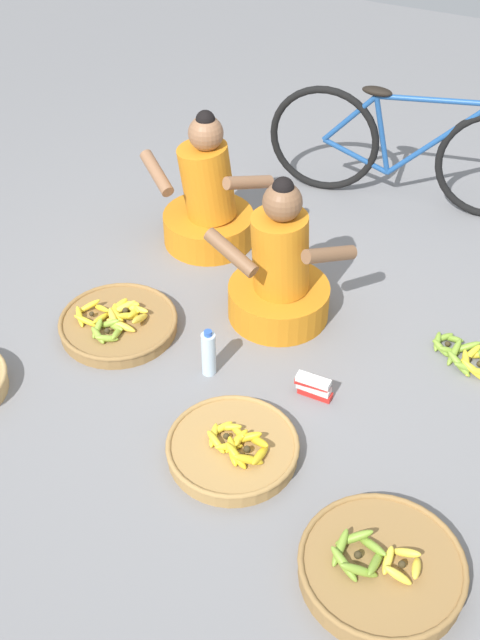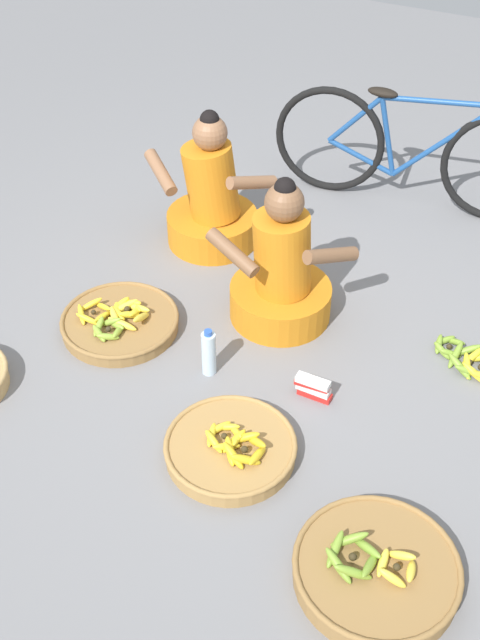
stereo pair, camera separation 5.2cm
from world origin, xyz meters
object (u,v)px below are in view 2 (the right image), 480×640
banana_basket_back_right (376,570)px  banana_basket_near_bicycle (120,322)px  vendor_woman_behind (212,202)px  vendor_woman_front (281,275)px  bicycle_leaning (412,152)px  loose_bananas_front_left (469,360)px  water_bottle (209,353)px  banana_basket_back_center (231,448)px  packet_carton_stack (313,387)px

banana_basket_back_right → banana_basket_near_bicycle: (-1.63, 0.78, -0.01)m
vendor_woman_behind → banana_basket_near_bicycle: (-0.05, -0.90, -0.22)m
vendor_woman_front → bicycle_leaning: size_ratio=0.48×
vendor_woman_front → loose_bananas_front_left: bearing=4.0°
vendor_woman_behind → loose_bananas_front_left: 1.66m
water_bottle → banana_basket_back_right: bearing=-33.1°
banana_basket_back_center → bicycle_leaning: bearing=88.7°
loose_bananas_front_left → water_bottle: bearing=-151.1°
packet_carton_stack → bicycle_leaning: bearing=94.1°
loose_bananas_front_left → water_bottle: (-1.10, -0.60, 0.09)m
vendor_woman_behind → water_bottle: 1.11m
packet_carton_stack → water_bottle: bearing=-172.1°
vendor_woman_front → banana_basket_back_center: 0.99m
banana_basket_back_center → banana_basket_back_right: bearing=-21.0°
vendor_woman_behind → water_bottle: size_ratio=3.13×
vendor_woman_front → loose_bananas_front_left: (0.97, 0.07, -0.23)m
bicycle_leaning → vendor_woman_behind: bearing=-134.8°
bicycle_leaning → banana_basket_back_right: bearing=-74.7°
vendor_woman_behind → bicycle_leaning: size_ratio=0.48×
vendor_woman_behind → bicycle_leaning: bearing=45.2°
banana_basket_near_bicycle → banana_basket_back_right: bearing=-25.5°
bicycle_leaning → water_bottle: bicycle_leaning is taller
vendor_woman_front → banana_basket_back_center: bearing=-78.2°
banana_basket_near_bicycle → packet_carton_stack: bearing=-0.3°
vendor_woman_behind → packet_carton_stack: vendor_woman_behind is taller
vendor_woman_behind → packet_carton_stack: 1.37m
vendor_woman_front → banana_basket_back_center: (0.20, -0.95, -0.21)m
banana_basket_near_bicycle → bicycle_leaning: bearing=62.5°
vendor_woman_front → packet_carton_stack: size_ratio=4.50×
bicycle_leaning → banana_basket_back_right: (0.70, -2.56, -0.30)m
vendor_woman_front → packet_carton_stack: vendor_woman_front is taller
packet_carton_stack → banana_basket_near_bicycle: bearing=179.7°
bicycle_leaning → vendor_woman_front: bearing=-100.7°
water_bottle → bicycle_leaning: bearing=78.6°
bicycle_leaning → banana_basket_near_bicycle: (-0.93, -1.79, -0.31)m
loose_bananas_front_left → vendor_woman_behind: bearing=166.9°
banana_basket_back_center → water_bottle: (-0.33, 0.41, 0.08)m
vendor_woman_front → banana_basket_back_center: size_ratio=1.41×
banana_basket_near_bicycle → water_bottle: water_bottle is taller
vendor_woman_behind → banana_basket_back_center: 1.63m
vendor_woman_behind → loose_bananas_front_left: size_ratio=2.18×
loose_bananas_front_left → packet_carton_stack: 0.80m
banana_basket_back_center → water_bottle: size_ratio=2.20×
banana_basket_back_center → water_bottle: water_bottle is taller
banana_basket_back_right → water_bottle: 1.29m
loose_bananas_front_left → water_bottle: water_bottle is taller
bicycle_leaning → loose_bananas_front_left: size_ratio=4.55×
bicycle_leaning → loose_bananas_front_left: 1.49m
banana_basket_back_center → banana_basket_near_bicycle: size_ratio=0.95×
vendor_woman_behind → banana_basket_near_bicycle: vendor_woman_behind is taller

